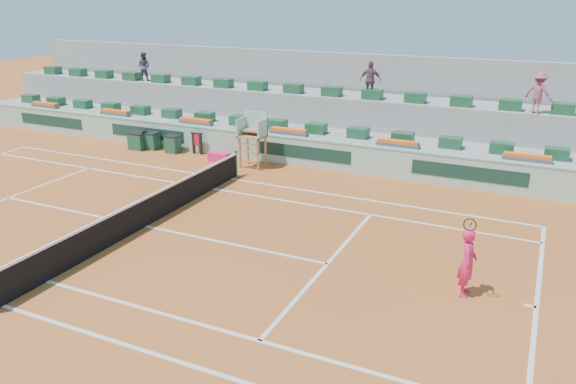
# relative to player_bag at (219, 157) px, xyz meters

# --- Properties ---
(ground) EXTENTS (90.00, 90.00, 0.00)m
(ground) POSITION_rel_player_bag_xyz_m (1.75, -7.42, -0.21)
(ground) COLOR #A04D1E
(ground) RESTS_ON ground
(seating_tier_lower) EXTENTS (36.00, 4.00, 1.20)m
(seating_tier_lower) POSITION_rel_player_bag_xyz_m (1.75, 3.28, 0.39)
(seating_tier_lower) COLOR #999996
(seating_tier_lower) RESTS_ON ground
(seating_tier_upper) EXTENTS (36.00, 2.40, 2.60)m
(seating_tier_upper) POSITION_rel_player_bag_xyz_m (1.75, 4.88, 1.09)
(seating_tier_upper) COLOR #999996
(seating_tier_upper) RESTS_ON ground
(stadium_back_wall) EXTENTS (36.00, 0.40, 4.40)m
(stadium_back_wall) POSITION_rel_player_bag_xyz_m (1.75, 6.48, 1.99)
(stadium_back_wall) COLOR #999996
(stadium_back_wall) RESTS_ON ground
(player_bag) EXTENTS (0.96, 0.43, 0.43)m
(player_bag) POSITION_rel_player_bag_xyz_m (0.00, 0.00, 0.00)
(player_bag) COLOR #F41F64
(player_bag) RESTS_ON ground
(spectator_left) EXTENTS (0.86, 0.73, 1.57)m
(spectator_left) POSITION_rel_player_bag_xyz_m (-7.43, 4.39, 3.17)
(spectator_left) COLOR #454550
(spectator_left) RESTS_ON seating_tier_upper
(spectator_mid) EXTENTS (1.02, 0.47, 1.71)m
(spectator_mid) POSITION_rel_player_bag_xyz_m (5.60, 4.39, 3.24)
(spectator_mid) COLOR #6D4852
(spectator_mid) RESTS_ON seating_tier_upper
(spectator_right) EXTENTS (1.22, 0.93, 1.68)m
(spectator_right) POSITION_rel_player_bag_xyz_m (12.76, 4.00, 3.22)
(spectator_right) COLOR #944A59
(spectator_right) RESTS_ON seating_tier_upper
(court_lines) EXTENTS (23.89, 11.09, 0.01)m
(court_lines) POSITION_rel_player_bag_xyz_m (1.75, -7.42, -0.21)
(court_lines) COLOR silver
(court_lines) RESTS_ON ground
(tennis_net) EXTENTS (0.10, 11.97, 1.10)m
(tennis_net) POSITION_rel_player_bag_xyz_m (1.75, -7.42, 0.31)
(tennis_net) COLOR black
(tennis_net) RESTS_ON ground
(advertising_hoarding) EXTENTS (36.00, 0.34, 1.26)m
(advertising_hoarding) POSITION_rel_player_bag_xyz_m (1.78, 1.08, 0.42)
(advertising_hoarding) COLOR #99C1AB
(advertising_hoarding) RESTS_ON ground
(umpire_chair) EXTENTS (1.10, 0.90, 2.40)m
(umpire_chair) POSITION_rel_player_bag_xyz_m (1.75, 0.08, 1.33)
(umpire_chair) COLOR #9D6A3B
(umpire_chair) RESTS_ON ground
(seat_row_lower) EXTENTS (32.90, 0.60, 0.44)m
(seat_row_lower) POSITION_rel_player_bag_xyz_m (1.75, 2.38, 1.21)
(seat_row_lower) COLOR #194D2C
(seat_row_lower) RESTS_ON seating_tier_lower
(seat_row_upper) EXTENTS (32.90, 0.60, 0.44)m
(seat_row_upper) POSITION_rel_player_bag_xyz_m (1.75, 4.28, 2.61)
(seat_row_upper) COLOR #194D2C
(seat_row_upper) RESTS_ON seating_tier_upper
(flower_planters) EXTENTS (26.80, 0.36, 0.28)m
(flower_planters) POSITION_rel_player_bag_xyz_m (0.25, 1.58, 1.12)
(flower_planters) COLOR #535353
(flower_planters) RESTS_ON seating_tier_lower
(drink_cooler_a) EXTENTS (0.65, 0.57, 0.84)m
(drink_cooler_a) POSITION_rel_player_bag_xyz_m (-2.83, 0.41, 0.21)
(drink_cooler_a) COLOR #174631
(drink_cooler_a) RESTS_ON ground
(drink_cooler_b) EXTENTS (0.74, 0.64, 0.84)m
(drink_cooler_b) POSITION_rel_player_bag_xyz_m (-4.18, 0.50, 0.21)
(drink_cooler_b) COLOR #174631
(drink_cooler_b) RESTS_ON ground
(drink_cooler_c) EXTENTS (0.82, 0.71, 0.84)m
(drink_cooler_c) POSITION_rel_player_bag_xyz_m (-4.75, 0.21, 0.21)
(drink_cooler_c) COLOR #174631
(drink_cooler_c) RESTS_ON ground
(towel_rack) EXTENTS (0.65, 0.11, 1.03)m
(towel_rack) POSITION_rel_player_bag_xyz_m (-1.63, 0.70, 0.39)
(towel_rack) COLOR black
(towel_rack) RESTS_ON ground
(tennis_player) EXTENTS (0.49, 0.91, 2.28)m
(tennis_player) POSITION_rel_player_bag_xyz_m (11.93, -7.51, 0.70)
(tennis_player) COLOR #F41F64
(tennis_player) RESTS_ON ground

